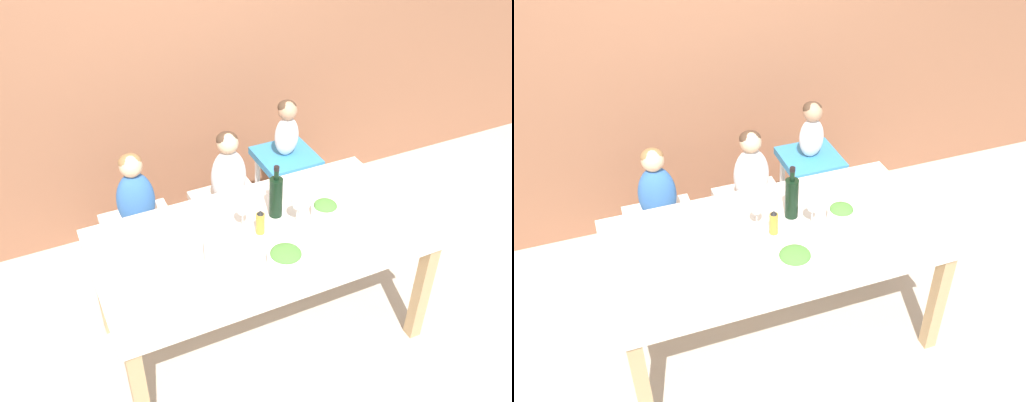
# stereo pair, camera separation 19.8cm
# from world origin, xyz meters

# --- Properties ---
(ground_plane) EXTENTS (14.00, 14.00, 0.00)m
(ground_plane) POSITION_xyz_m (0.00, 0.00, 0.00)
(ground_plane) COLOR #BCB2A3
(wall_back) EXTENTS (10.00, 0.06, 2.70)m
(wall_back) POSITION_xyz_m (0.00, 1.31, 1.35)
(wall_back) COLOR #8E5B42
(wall_back) RESTS_ON ground_plane
(dining_table) EXTENTS (1.72, 0.91, 0.73)m
(dining_table) POSITION_xyz_m (0.00, 0.00, 0.64)
(dining_table) COLOR silver
(dining_table) RESTS_ON ground_plane
(chair_far_left) EXTENTS (0.43, 0.43, 0.45)m
(chair_far_left) POSITION_xyz_m (-0.48, 0.71, 0.38)
(chair_far_left) COLOR silver
(chair_far_left) RESTS_ON ground_plane
(chair_far_center) EXTENTS (0.43, 0.43, 0.45)m
(chair_far_center) POSITION_xyz_m (0.11, 0.71, 0.38)
(chair_far_center) COLOR silver
(chair_far_center) RESTS_ON ground_plane
(chair_right_highchair) EXTENTS (0.37, 0.37, 0.70)m
(chair_right_highchair) POSITION_xyz_m (0.51, 0.71, 0.56)
(chair_right_highchair) COLOR silver
(chair_right_highchair) RESTS_ON ground_plane
(person_child_left) EXTENTS (0.23, 0.16, 0.50)m
(person_child_left) POSITION_xyz_m (-0.48, 0.71, 0.69)
(person_child_left) COLOR #3366B2
(person_child_left) RESTS_ON chair_far_left
(person_child_center) EXTENTS (0.23, 0.16, 0.50)m
(person_child_center) POSITION_xyz_m (0.11, 0.71, 0.69)
(person_child_center) COLOR silver
(person_child_center) RESTS_ON chair_far_center
(person_baby_right) EXTENTS (0.16, 0.12, 0.37)m
(person_baby_right) POSITION_xyz_m (0.51, 0.71, 0.90)
(person_baby_right) COLOR silver
(person_baby_right) RESTS_ON chair_right_highchair
(wine_bottle) EXTENTS (0.07, 0.07, 0.31)m
(wine_bottle) POSITION_xyz_m (0.15, 0.13, 0.86)
(wine_bottle) COLOR black
(wine_bottle) RESTS_ON dining_table
(paper_towel_roll) EXTENTS (0.11, 0.11, 0.23)m
(paper_towel_roll) POSITION_xyz_m (-0.30, -0.13, 0.85)
(paper_towel_roll) COLOR white
(paper_towel_roll) RESTS_ON dining_table
(wine_glass_near) EXTENTS (0.07, 0.07, 0.19)m
(wine_glass_near) POSITION_xyz_m (0.22, 0.02, 0.87)
(wine_glass_near) COLOR white
(wine_glass_near) RESTS_ON dining_table
(wine_glass_far) EXTENTS (0.07, 0.07, 0.19)m
(wine_glass_far) POSITION_xyz_m (-0.06, 0.10, 0.87)
(wine_glass_far) COLOR white
(wine_glass_far) RESTS_ON dining_table
(salad_bowl_large) EXTENTS (0.18, 0.18, 0.09)m
(salad_bowl_large) POSITION_xyz_m (0.02, -0.24, 0.78)
(salad_bowl_large) COLOR white
(salad_bowl_large) RESTS_ON dining_table
(salad_bowl_small) EXTENTS (0.15, 0.15, 0.09)m
(salad_bowl_small) POSITION_xyz_m (0.38, 0.01, 0.78)
(salad_bowl_small) COLOR white
(salad_bowl_small) RESTS_ON dining_table
(dinner_plate_front_left) EXTENTS (0.20, 0.20, 0.01)m
(dinner_plate_front_left) POSITION_xyz_m (-0.56, -0.20, 0.74)
(dinner_plate_front_left) COLOR silver
(dinner_plate_front_left) RESTS_ON dining_table
(dinner_plate_back_left) EXTENTS (0.20, 0.20, 0.01)m
(dinner_plate_back_left) POSITION_xyz_m (-0.45, 0.25, 0.74)
(dinner_plate_back_left) COLOR silver
(dinner_plate_back_left) RESTS_ON dining_table
(dinner_plate_back_right) EXTENTS (0.20, 0.20, 0.01)m
(dinner_plate_back_right) POSITION_xyz_m (0.54, 0.24, 0.74)
(dinner_plate_back_right) COLOR silver
(dinner_plate_back_right) RESTS_ON dining_table
(condiment_bottle_hot_sauce) EXTENTS (0.05, 0.05, 0.15)m
(condiment_bottle_hot_sauce) POSITION_xyz_m (0.01, 0.03, 0.80)
(condiment_bottle_hot_sauce) COLOR #BC8E33
(condiment_bottle_hot_sauce) RESTS_ON dining_table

